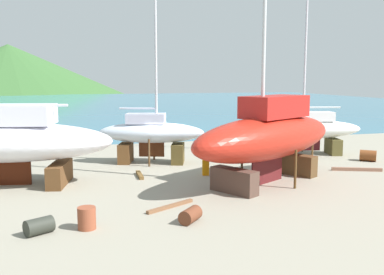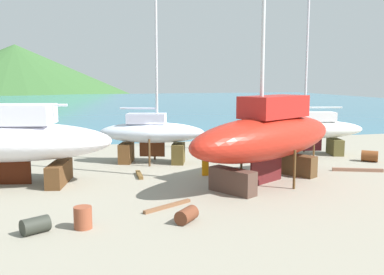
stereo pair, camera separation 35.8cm
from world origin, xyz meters
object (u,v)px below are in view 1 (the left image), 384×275
at_px(sailboat_large_starboard, 4,141).
at_px(barrel_blue_faded, 248,145).
at_px(barrel_rust_far, 39,226).
at_px(worker, 206,159).
at_px(barrel_tar_black, 257,153).
at_px(barrel_tipped_right, 368,156).
at_px(barrel_tipped_center, 87,218).
at_px(sailboat_far_slipway, 308,129).
at_px(sailboat_mid_port, 151,133).
at_px(barrel_by_slipway, 190,215).
at_px(barrel_rust_near, 226,148).
at_px(sailboat_small_center, 269,136).

relative_size(sailboat_large_starboard, barrel_blue_faded, 17.01).
relative_size(barrel_blue_faded, barrel_rust_far, 1.01).
relative_size(worker, barrel_tar_black, 2.24).
xyz_separation_m(barrel_tar_black, barrel_tipped_right, (6.23, -2.69, 0.02)).
xyz_separation_m(barrel_tipped_center, barrel_tipped_right, (17.19, 7.71, -0.04)).
distance_m(worker, barrel_tipped_right, 10.88).
distance_m(sailboat_far_slipway, worker, 9.47).
distance_m(sailboat_mid_port, barrel_by_slipway, 11.26).
relative_size(worker, barrel_rust_near, 2.01).
distance_m(barrel_blue_faded, barrel_rust_far, 18.50).
bearing_deg(barrel_blue_faded, barrel_tar_black, -102.10).
bearing_deg(sailboat_far_slipway, barrel_tipped_center, 49.54).
height_order(sailboat_small_center, barrel_rust_far, sailboat_small_center).
relative_size(sailboat_mid_port, barrel_by_slipway, 12.73).
relative_size(sailboat_mid_port, sailboat_small_center, 0.77).
bearing_deg(barrel_tar_black, barrel_rust_near, 115.25).
distance_m(barrel_tar_black, barrel_rust_far, 16.31).
height_order(barrel_rust_near, barrel_by_slipway, barrel_rust_near).
xyz_separation_m(sailboat_small_center, barrel_rust_near, (0.99, 8.57, -2.00)).
bearing_deg(barrel_rust_near, sailboat_small_center, -96.57).
bearing_deg(sailboat_mid_port, barrel_tar_black, 14.95).
distance_m(sailboat_mid_port, barrel_rust_far, 12.43).
height_order(worker, barrel_tipped_center, worker).
xyz_separation_m(barrel_tar_black, barrel_by_slipway, (-7.39, -10.72, -0.05)).
bearing_deg(barrel_rust_near, barrel_tipped_center, -127.20).
height_order(worker, barrel_blue_faded, worker).
relative_size(sailboat_far_slipway, worker, 7.30).
distance_m(barrel_blue_faded, barrel_tipped_right, 7.77).
xyz_separation_m(sailboat_mid_port, sailboat_large_starboard, (-7.70, -3.49, 0.35)).
distance_m(sailboat_large_starboard, sailboat_small_center, 12.61).
height_order(sailboat_large_starboard, sailboat_small_center, sailboat_large_starboard).
bearing_deg(sailboat_mid_port, sailboat_far_slipway, 18.50).
relative_size(sailboat_small_center, barrel_by_slipway, 16.56).
distance_m(barrel_blue_faded, barrel_rust_near, 1.74).
height_order(sailboat_far_slipway, barrel_blue_faded, sailboat_far_slipway).
bearing_deg(barrel_tipped_right, sailboat_far_slipway, 126.91).
relative_size(sailboat_far_slipway, barrel_tipped_right, 13.39).
height_order(sailboat_mid_port, worker, sailboat_mid_port).
relative_size(sailboat_small_center, barrel_rust_far, 17.01).
bearing_deg(sailboat_large_starboard, barrel_tipped_right, -166.81).
height_order(barrel_tar_black, barrel_rust_near, barrel_rust_near).
height_order(sailboat_small_center, worker, sailboat_small_center).
bearing_deg(worker, barrel_tar_black, 136.21).
xyz_separation_m(sailboat_small_center, barrel_tar_black, (2.16, 6.09, -2.01)).
xyz_separation_m(sailboat_far_slipway, barrel_tar_black, (-3.90, -0.42, -1.40)).
xyz_separation_m(barrel_blue_faded, barrel_tar_black, (-0.56, -2.62, -0.13)).
bearing_deg(barrel_rust_far, barrel_by_slipway, -2.58).
distance_m(worker, barrel_blue_faded, 8.17).
bearing_deg(barrel_blue_faded, worker, -129.07).
xyz_separation_m(sailboat_small_center, worker, (-2.42, 2.37, -1.42)).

